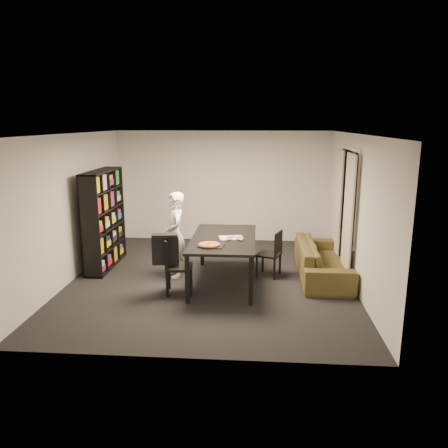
# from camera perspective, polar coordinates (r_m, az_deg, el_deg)

# --- Properties ---
(room) EXTENTS (5.01, 5.51, 2.61)m
(room) POSITION_cam_1_polar(r_m,az_deg,el_deg) (7.68, -1.76, 1.94)
(room) COLOR black
(room) RESTS_ON ground
(window_pane) EXTENTS (0.02, 1.40, 1.60)m
(window_pane) POSITION_cam_1_polar(r_m,az_deg,el_deg) (8.36, 15.92, 3.77)
(window_pane) COLOR black
(window_pane) RESTS_ON room
(window_frame) EXTENTS (0.03, 1.52, 1.72)m
(window_frame) POSITION_cam_1_polar(r_m,az_deg,el_deg) (8.36, 15.88, 3.77)
(window_frame) COLOR white
(window_frame) RESTS_ON room
(curtain_left) EXTENTS (0.03, 0.70, 2.25)m
(curtain_left) POSITION_cam_1_polar(r_m,az_deg,el_deg) (7.91, 15.89, 0.66)
(curtain_left) COLOR beige
(curtain_left) RESTS_ON room
(curtain_right) EXTENTS (0.03, 0.70, 2.25)m
(curtain_right) POSITION_cam_1_polar(r_m,az_deg,el_deg) (8.91, 14.59, 2.11)
(curtain_right) COLOR beige
(curtain_right) RESTS_ON room
(bookshelf) EXTENTS (0.35, 1.50, 1.90)m
(bookshelf) POSITION_cam_1_polar(r_m,az_deg,el_deg) (8.81, -15.40, 0.61)
(bookshelf) COLOR black
(bookshelf) RESTS_ON room
(dining_table) EXTENTS (1.11, 1.99, 0.83)m
(dining_table) POSITION_cam_1_polar(r_m,az_deg,el_deg) (7.63, -0.06, -2.32)
(dining_table) COLOR black
(dining_table) RESTS_ON room
(chair_left) EXTENTS (0.49, 0.49, 0.95)m
(chair_left) POSITION_cam_1_polar(r_m,az_deg,el_deg) (7.29, -6.60, -4.95)
(chair_left) COLOR black
(chair_left) RESTS_ON room
(chair_right) EXTENTS (0.51, 0.51, 0.86)m
(chair_right) POSITION_cam_1_polar(r_m,az_deg,el_deg) (8.08, 6.42, -3.49)
(chair_right) COLOR black
(chair_right) RESTS_ON room
(draped_jacket) EXTENTS (0.45, 0.23, 0.52)m
(draped_jacket) POSITION_cam_1_polar(r_m,az_deg,el_deg) (7.23, -7.67, -3.14)
(draped_jacket) COLOR black
(draped_jacket) RESTS_ON chair_left
(person) EXTENTS (0.54, 0.66, 1.57)m
(person) POSITION_cam_1_polar(r_m,az_deg,el_deg) (8.01, -6.40, -1.42)
(person) COLOR white
(person) RESTS_ON room
(baking_tray) EXTENTS (0.44, 0.38, 0.01)m
(baking_tray) POSITION_cam_1_polar(r_m,az_deg,el_deg) (7.12, -1.63, -2.81)
(baking_tray) COLOR black
(baking_tray) RESTS_ON dining_table
(pepperoni_pizza) EXTENTS (0.35, 0.35, 0.03)m
(pepperoni_pizza) POSITION_cam_1_polar(r_m,az_deg,el_deg) (7.09, -1.92, -2.70)
(pepperoni_pizza) COLOR #A65A30
(pepperoni_pizza) RESTS_ON dining_table
(kitchen_towel) EXTENTS (0.45, 0.38, 0.01)m
(kitchen_towel) POSITION_cam_1_polar(r_m,az_deg,el_deg) (7.58, 0.94, -1.81)
(kitchen_towel) COLOR white
(kitchen_towel) RESTS_ON dining_table
(pizza_slices) EXTENTS (0.45, 0.42, 0.01)m
(pizza_slices) POSITION_cam_1_polar(r_m,az_deg,el_deg) (7.52, 1.39, -1.85)
(pizza_slices) COLOR #DD8245
(pizza_slices) RESTS_ON dining_table
(sofa) EXTENTS (0.85, 2.16, 0.63)m
(sofa) POSITION_cam_1_polar(r_m,az_deg,el_deg) (8.28, 12.70, -4.57)
(sofa) COLOR #44351B
(sofa) RESTS_ON room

